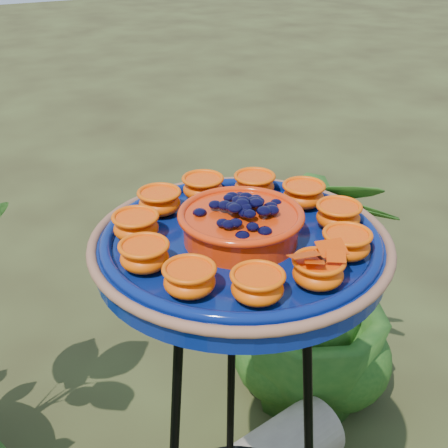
{
  "coord_description": "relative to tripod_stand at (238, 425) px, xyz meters",
  "views": [
    {
      "loc": [
        -0.39,
        -0.76,
        1.54
      ],
      "look_at": [
        0.02,
        0.08,
        1.04
      ],
      "focal_mm": 50.0,
      "sensor_mm": 36.0,
      "label": 1
    }
  ],
  "objects": [
    {
      "name": "tripod_stand",
      "position": [
        0.0,
        0.0,
        0.0
      ],
      "size": [
        0.46,
        0.46,
        0.97
      ],
      "rotation": [
        0.0,
        0.0,
        -0.36
      ],
      "color": "black",
      "rests_on": "ground"
    },
    {
      "name": "shrub_back_right",
      "position": [
        0.54,
        0.53,
        -0.15
      ],
      "size": [
        0.69,
        0.69,
        0.88
      ],
      "primitive_type": "imported",
      "rotation": [
        0.0,
        0.0,
        2.5
      ],
      "color": "#1B4A13",
      "rests_on": "ground"
    },
    {
      "name": "feeder_dish",
      "position": [
        0.0,
        -0.0,
        0.43
      ],
      "size": [
        0.64,
        0.64,
        0.12
      ],
      "rotation": [
        0.0,
        0.0,
        -0.36
      ],
      "color": "navy",
      "rests_on": "tripod_stand"
    }
  ]
}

